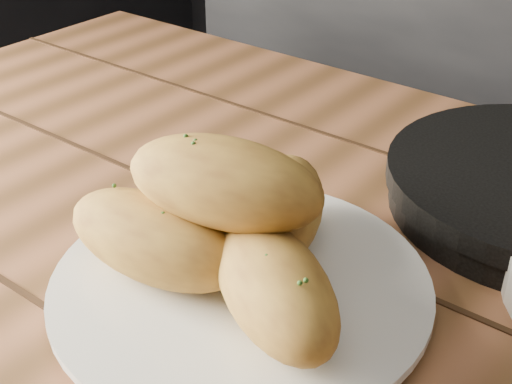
# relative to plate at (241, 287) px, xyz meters

# --- Properties ---
(plate) EXTENTS (0.31, 0.31, 0.02)m
(plate) POSITION_rel_plate_xyz_m (0.00, 0.00, 0.00)
(plate) COLOR silver
(plate) RESTS_ON table
(bread_rolls) EXTENTS (0.28, 0.24, 0.12)m
(bread_rolls) POSITION_rel_plate_xyz_m (-0.01, -0.00, 0.06)
(bread_rolls) COLOR gold
(bread_rolls) RESTS_ON plate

